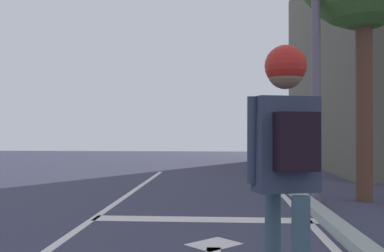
{
  "coord_description": "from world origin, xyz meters",
  "views": [
    {
      "loc": [
        1.84,
        1.8,
        1.34
      ],
      "look_at": [
        1.43,
        8.16,
        1.4
      ],
      "focal_mm": 41.52,
      "sensor_mm": 36.0,
      "label": 1
    }
  ],
  "objects": [
    {
      "name": "skater",
      "position": [
        2.26,
        4.65,
        1.25
      ],
      "size": [
        0.48,
        0.64,
        1.8
      ],
      "color": "#375160",
      "rests_on": "skateboard"
    },
    {
      "name": "lane_arrow_head",
      "position": [
        1.76,
        7.03,
        0.0
      ],
      "size": [
        0.71,
        0.71,
        0.01
      ],
      "primitive_type": "cube",
      "rotation": [
        0.0,
        0.0,
        0.79
      ],
      "color": "silver",
      "rests_on": "ground"
    },
    {
      "name": "stop_bar",
      "position": [
        1.59,
        8.47,
        0.0
      ],
      "size": [
        3.35,
        0.4,
        0.01
      ],
      "primitive_type": "cube",
      "color": "silver",
      "rests_on": "ground"
    }
  ]
}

